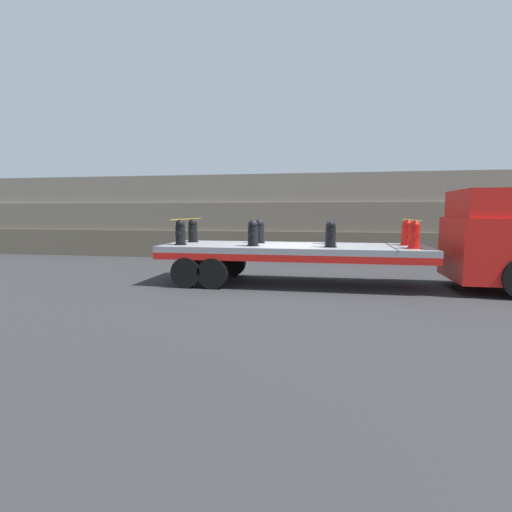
# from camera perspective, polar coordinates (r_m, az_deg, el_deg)

# --- Properties ---
(ground_plane) EXTENTS (120.00, 120.00, 0.00)m
(ground_plane) POSITION_cam_1_polar(r_m,az_deg,el_deg) (12.57, 5.22, -3.99)
(ground_plane) COLOR #2D2D30
(rock_cliff) EXTENTS (60.00, 3.30, 4.00)m
(rock_cliff) POSITION_cam_1_polar(r_m,az_deg,el_deg) (20.00, 7.35, 5.61)
(rock_cliff) COLOR #665B4C
(rock_cliff) RESTS_ON ground_plane
(truck_cab) EXTENTS (2.21, 2.71, 2.86)m
(truck_cab) POSITION_cam_1_polar(r_m,az_deg,el_deg) (13.15, 30.88, 1.95)
(truck_cab) COLOR red
(truck_cab) RESTS_ON ground_plane
(flatbed_trailer) EXTENTS (8.09, 2.68, 1.22)m
(flatbed_trailer) POSITION_cam_1_polar(r_m,az_deg,el_deg) (12.48, 2.89, 0.55)
(flatbed_trailer) COLOR gray
(flatbed_trailer) RESTS_ON ground_plane
(fire_hydrant_black_near_0) EXTENTS (0.37, 0.53, 0.78)m
(fire_hydrant_black_near_0) POSITION_cam_1_polar(r_m,az_deg,el_deg) (12.62, -10.75, 3.29)
(fire_hydrant_black_near_0) COLOR black
(fire_hydrant_black_near_0) RESTS_ON flatbed_trailer
(fire_hydrant_black_far_0) EXTENTS (0.37, 0.53, 0.78)m
(fire_hydrant_black_far_0) POSITION_cam_1_polar(r_m,az_deg,el_deg) (13.69, -9.02, 3.55)
(fire_hydrant_black_far_0) COLOR black
(fire_hydrant_black_far_0) RESTS_ON flatbed_trailer
(fire_hydrant_black_near_1) EXTENTS (0.37, 0.53, 0.78)m
(fire_hydrant_black_near_1) POSITION_cam_1_polar(r_m,az_deg,el_deg) (11.98, -0.45, 3.24)
(fire_hydrant_black_near_1) COLOR black
(fire_hydrant_black_near_1) RESTS_ON flatbed_trailer
(fire_hydrant_black_far_1) EXTENTS (0.37, 0.53, 0.78)m
(fire_hydrant_black_far_1) POSITION_cam_1_polar(r_m,az_deg,el_deg) (13.10, 0.51, 3.51)
(fire_hydrant_black_far_1) COLOR black
(fire_hydrant_black_far_1) RESTS_ON flatbed_trailer
(fire_hydrant_black_near_2) EXTENTS (0.37, 0.53, 0.78)m
(fire_hydrant_black_near_2) POSITION_cam_1_polar(r_m,az_deg,el_deg) (11.76, 10.62, 3.07)
(fire_hydrant_black_near_2) COLOR black
(fire_hydrant_black_near_2) RESTS_ON flatbed_trailer
(fire_hydrant_black_far_2) EXTENTS (0.37, 0.53, 0.78)m
(fire_hydrant_black_far_2) POSITION_cam_1_polar(r_m,az_deg,el_deg) (12.89, 10.62, 3.35)
(fire_hydrant_black_far_2) COLOR black
(fire_hydrant_black_far_2) RESTS_ON flatbed_trailer
(fire_hydrant_red_near_3) EXTENTS (0.37, 0.53, 0.78)m
(fire_hydrant_red_near_3) POSITION_cam_1_polar(r_m,az_deg,el_deg) (11.98, 21.68, 2.79)
(fire_hydrant_red_near_3) COLOR red
(fire_hydrant_red_near_3) RESTS_ON flatbed_trailer
(fire_hydrant_red_far_3) EXTENTS (0.37, 0.53, 0.78)m
(fire_hydrant_red_far_3) POSITION_cam_1_polar(r_m,az_deg,el_deg) (13.10, 20.73, 3.10)
(fire_hydrant_red_far_3) COLOR red
(fire_hydrant_red_far_3) RESTS_ON flatbed_trailer
(cargo_strap_rear) EXTENTS (0.05, 2.78, 0.01)m
(cargo_strap_rear) POSITION_cam_1_polar(r_m,az_deg,el_deg) (13.14, -9.88, 5.23)
(cargo_strap_rear) COLOR yellow
(cargo_strap_rear) RESTS_ON fire_hydrant_black_near_0
(cargo_strap_middle) EXTENTS (0.05, 2.78, 0.01)m
(cargo_strap_middle) POSITION_cam_1_polar(r_m,az_deg,el_deg) (12.52, 21.26, 4.84)
(cargo_strap_middle) COLOR yellow
(cargo_strap_middle) RESTS_ON fire_hydrant_red_near_3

